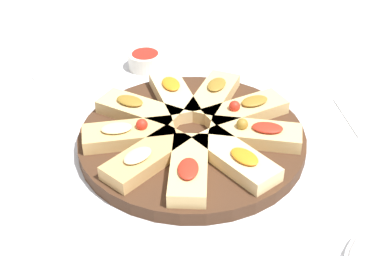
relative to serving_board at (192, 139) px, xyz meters
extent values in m
plane|color=silver|center=(0.00, 0.00, -0.01)|extent=(3.00, 3.00, 0.00)
cylinder|color=#422819|center=(0.00, 0.00, 0.00)|extent=(0.36, 0.36, 0.02)
cube|color=#E5C689|center=(0.10, -0.02, 0.02)|extent=(0.15, 0.08, 0.02)
ellipsoid|color=orange|center=(0.12, -0.02, 0.04)|extent=(0.05, 0.04, 0.01)
cube|color=#DBB775|center=(0.08, 0.05, 0.02)|extent=(0.15, 0.12, 0.02)
ellipsoid|color=olive|center=(0.10, 0.06, 0.04)|extent=(0.06, 0.05, 0.01)
cube|color=tan|center=(0.03, 0.09, 0.02)|extent=(0.09, 0.15, 0.02)
ellipsoid|color=beige|center=(0.04, 0.11, 0.04)|extent=(0.04, 0.05, 0.01)
sphere|color=red|center=(0.02, 0.07, 0.04)|extent=(0.02, 0.02, 0.02)
cube|color=tan|center=(-0.03, 0.09, 0.02)|extent=(0.10, 0.15, 0.02)
ellipsoid|color=beige|center=(-0.04, 0.11, 0.04)|extent=(0.04, 0.05, 0.01)
cube|color=#DBB775|center=(-0.09, 0.05, 0.02)|extent=(0.15, 0.12, 0.02)
ellipsoid|color=red|center=(-0.10, 0.06, 0.04)|extent=(0.06, 0.05, 0.01)
cube|color=#E5C689|center=(-0.10, -0.02, 0.02)|extent=(0.15, 0.08, 0.02)
ellipsoid|color=orange|center=(-0.12, -0.02, 0.04)|extent=(0.05, 0.04, 0.01)
cube|color=#DBB775|center=(-0.06, -0.08, 0.02)|extent=(0.13, 0.14, 0.02)
ellipsoid|color=red|center=(-0.07, -0.09, 0.04)|extent=(0.05, 0.06, 0.01)
sphere|color=olive|center=(-0.05, -0.06, 0.04)|extent=(0.02, 0.02, 0.02)
cube|color=#DBB775|center=(0.00, -0.10, 0.02)|extent=(0.05, 0.14, 0.02)
ellipsoid|color=olive|center=(0.00, -0.12, 0.04)|extent=(0.03, 0.05, 0.01)
sphere|color=red|center=(0.00, -0.08, 0.04)|extent=(0.02, 0.02, 0.02)
cube|color=#DBB775|center=(0.06, -0.08, 0.02)|extent=(0.13, 0.14, 0.02)
ellipsoid|color=olive|center=(0.08, -0.09, 0.04)|extent=(0.05, 0.06, 0.01)
cube|color=white|center=(-0.08, -0.32, -0.01)|extent=(0.15, 0.14, 0.01)
cylinder|color=silver|center=(0.27, -0.04, 0.00)|extent=(0.07, 0.07, 0.03)
cylinder|color=#B22319|center=(0.27, -0.04, 0.02)|extent=(0.05, 0.05, 0.01)
camera|label=1|loc=(-0.60, 0.33, 0.51)|focal=50.00mm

